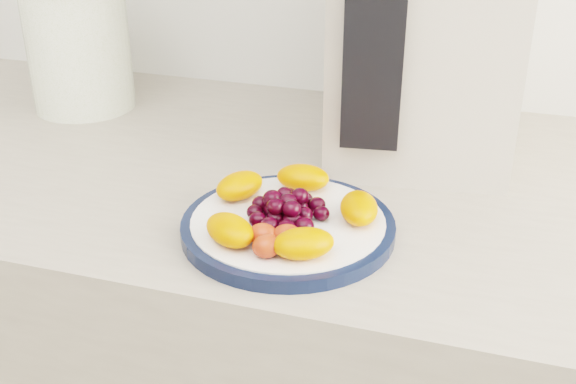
% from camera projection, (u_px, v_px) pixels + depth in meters
% --- Properties ---
extents(plate_rim, '(0.23, 0.23, 0.01)m').
position_uv_depth(plate_rim, '(288.00, 227.00, 0.77)').
color(plate_rim, '#0F1933').
rests_on(plate_rim, counter).
extents(plate_face, '(0.21, 0.21, 0.02)m').
position_uv_depth(plate_face, '(288.00, 226.00, 0.77)').
color(plate_face, white).
rests_on(plate_face, counter).
extents(canister, '(0.20, 0.20, 0.18)m').
position_uv_depth(canister, '(79.00, 49.00, 1.09)').
color(canister, '#547012').
rests_on(canister, counter).
extents(appliance_panel, '(0.07, 0.03, 0.29)m').
position_uv_depth(appliance_panel, '(375.00, 23.00, 0.78)').
color(appliance_panel, black).
rests_on(appliance_panel, appliance_body).
extents(fruit_plate, '(0.20, 0.19, 0.03)m').
position_uv_depth(fruit_plate, '(285.00, 211.00, 0.76)').
color(fruit_plate, '#FF6104').
rests_on(fruit_plate, plate_face).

